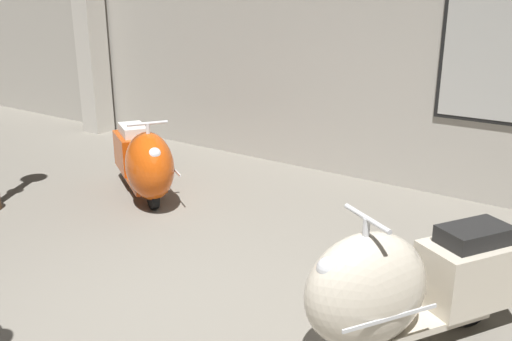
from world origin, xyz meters
name	(u,v)px	position (x,y,z in m)	size (l,w,h in m)	color
ground_plane	(169,319)	(0.00, 0.00, 0.00)	(60.00, 60.00, 0.00)	slate
showroom_back_wall	(377,29)	(-0.16, 3.73, 1.82)	(18.00, 0.63, 3.64)	#ADA89E
scooter_0	(145,162)	(-1.88, 1.61, 0.43)	(1.55, 1.18, 0.95)	black
scooter_1	(400,286)	(1.44, 0.63, 0.45)	(1.20, 1.61, 0.98)	black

